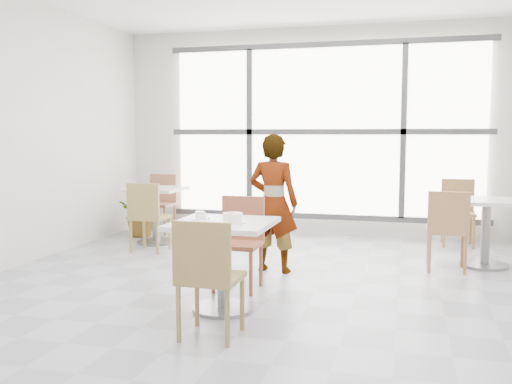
% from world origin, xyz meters
% --- Properties ---
extents(floor, '(7.00, 7.00, 0.00)m').
position_xyz_m(floor, '(0.00, 0.00, 0.00)').
color(floor, '#9E9EA5').
rests_on(floor, ground).
extents(wall_back, '(6.00, 0.00, 6.00)m').
position_xyz_m(wall_back, '(0.00, 3.50, 1.50)').
color(wall_back, silver).
rests_on(wall_back, ground).
extents(window, '(4.60, 0.07, 2.52)m').
position_xyz_m(window, '(0.00, 3.44, 1.50)').
color(window, white).
rests_on(window, ground).
extents(main_table, '(0.80, 0.80, 0.75)m').
position_xyz_m(main_table, '(-0.28, -0.31, 0.52)').
color(main_table, white).
rests_on(main_table, ground).
extents(chair_near, '(0.42, 0.42, 0.87)m').
position_xyz_m(chair_near, '(-0.17, -0.99, 0.50)').
color(chair_near, olive).
rests_on(chair_near, ground).
extents(chair_far, '(0.42, 0.42, 0.87)m').
position_xyz_m(chair_far, '(-0.35, 0.42, 0.50)').
color(chair_far, '#9A4F36').
rests_on(chair_far, ground).
extents(oatmeal_bowl, '(0.21, 0.21, 0.09)m').
position_xyz_m(oatmeal_bowl, '(-0.18, -0.37, 0.79)').
color(oatmeal_bowl, white).
rests_on(oatmeal_bowl, main_table).
extents(coffee_cup, '(0.16, 0.13, 0.07)m').
position_xyz_m(coffee_cup, '(-0.50, -0.24, 0.78)').
color(coffee_cup, white).
rests_on(coffee_cup, main_table).
extents(person, '(0.57, 0.41, 1.47)m').
position_xyz_m(person, '(-0.19, 1.12, 0.74)').
color(person, black).
rests_on(person, ground).
extents(bg_table_left, '(0.70, 0.70, 0.75)m').
position_xyz_m(bg_table_left, '(-2.10, 2.28, 0.49)').
color(bg_table_left, silver).
rests_on(bg_table_left, ground).
extents(bg_table_right, '(0.70, 0.70, 0.75)m').
position_xyz_m(bg_table_right, '(2.02, 1.96, 0.49)').
color(bg_table_right, silver).
rests_on(bg_table_right, ground).
extents(bg_chair_left_near, '(0.42, 0.42, 0.87)m').
position_xyz_m(bg_chair_left_near, '(-1.93, 1.67, 0.50)').
color(bg_chair_left_near, '#9D8245').
rests_on(bg_chair_left_near, ground).
extents(bg_chair_left_far, '(0.42, 0.42, 0.87)m').
position_xyz_m(bg_chair_left_far, '(-2.38, 3.05, 0.50)').
color(bg_chair_left_far, '#9E6046').
rests_on(bg_chair_left_far, ground).
extents(bg_chair_right_near, '(0.42, 0.42, 0.87)m').
position_xyz_m(bg_chair_right_near, '(1.60, 1.59, 0.50)').
color(bg_chair_right_near, '#A17043').
rests_on(bg_chair_right_near, ground).
extents(bg_chair_right_far, '(0.42, 0.42, 0.87)m').
position_xyz_m(bg_chair_right_far, '(1.83, 3.21, 0.50)').
color(bg_chair_right_far, '#9C6E42').
rests_on(bg_chair_right_far, ground).
extents(plant_left, '(0.74, 0.69, 0.68)m').
position_xyz_m(plant_left, '(-2.51, 2.70, 0.34)').
color(plant_left, '#3D7136').
rests_on(plant_left, ground).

